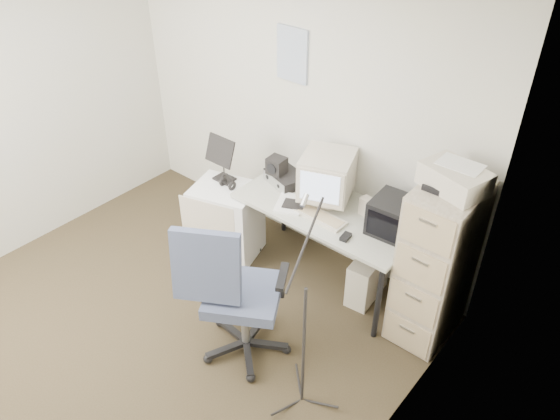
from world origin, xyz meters
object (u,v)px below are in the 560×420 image
Objects in this scene: filing_cabinet at (436,264)px; side_cart at (227,220)px; desk at (325,244)px; office_chair at (243,292)px.

filing_cabinet is 1.89× the size of side_cart.
office_chair is (0.02, -1.02, 0.21)m from desk.
office_chair is 1.20m from side_cart.
filing_cabinet is 1.40m from office_chair.
side_cart is (-0.89, -0.27, -0.02)m from desk.
desk is 1.04m from office_chair.
filing_cabinet is at bearing -6.91° from side_cart.
desk reaches higher than side_cart.
filing_cabinet reaches higher than side_cart.
filing_cabinet is 1.13× the size of office_chair.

